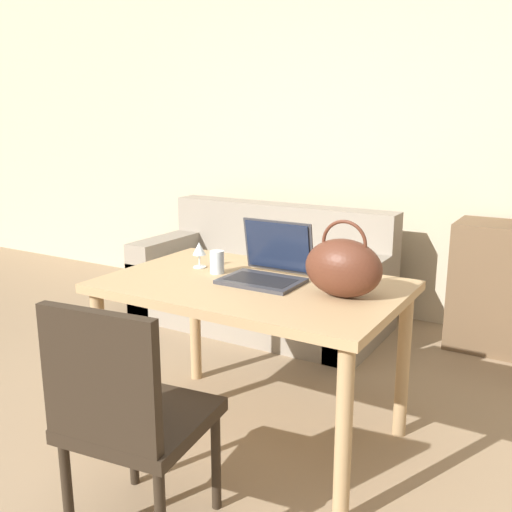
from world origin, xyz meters
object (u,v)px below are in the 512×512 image
object	(u,v)px
couch	(263,284)
chair	(128,412)
laptop	(269,264)
drinking_glass	(217,262)
handbag	(343,267)
wine_glass	(199,250)

from	to	relation	value
couch	chair	bearing A→B (deg)	-71.38
laptop	drinking_glass	size ratio (longest dim) A/B	3.27
laptop	handbag	size ratio (longest dim) A/B	1.08
handbag	chair	bearing A→B (deg)	-117.64
chair	drinking_glass	bearing A→B (deg)	97.26
couch	laptop	size ratio (longest dim) A/B	5.12
chair	couch	bearing A→B (deg)	101.56
chair	handbag	bearing A→B (deg)	55.30
drinking_glass	wine_glass	distance (m)	0.14
couch	laptop	world-z (taller)	laptop
chair	couch	xyz separation A→B (m)	(-0.71, 2.12, -0.20)
laptop	handbag	distance (m)	0.38
laptop	drinking_glass	bearing A→B (deg)	-172.54
couch	wine_glass	xyz separation A→B (m)	(0.37, -1.24, 0.53)
couch	handbag	size ratio (longest dim) A/B	5.51
chair	couch	world-z (taller)	chair
laptop	handbag	bearing A→B (deg)	-10.74
laptop	wine_glass	xyz separation A→B (m)	(-0.39, 0.01, 0.02)
chair	drinking_glass	distance (m)	0.91
drinking_glass	handbag	size ratio (longest dim) A/B	0.33
chair	laptop	size ratio (longest dim) A/B	2.57
couch	laptop	xyz separation A→B (m)	(0.76, -1.25, 0.52)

